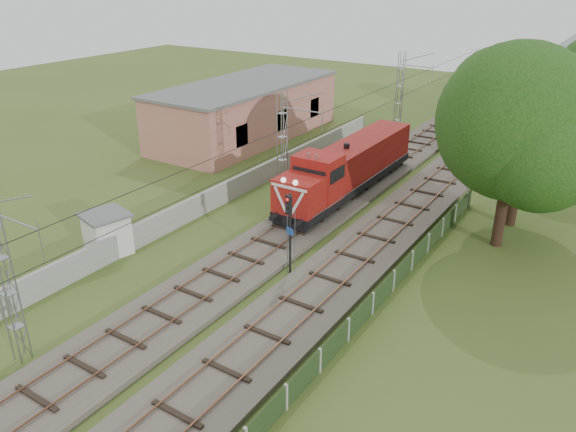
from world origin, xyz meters
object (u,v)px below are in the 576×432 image
Objects in this scene: locomotive at (348,167)px; coach_rake at (561,61)px; signal_post at (289,221)px; relay_hut at (107,233)px.

coach_rake is at bearing 84.98° from locomotive.
locomotive is 0.18× the size of coach_rake.
relay_hut is at bearing -160.82° from signal_post.
signal_post reaches higher than locomotive.
signal_post is (2.69, -11.96, 1.08)m from locomotive.
signal_post is at bearing 19.18° from relay_hut.
coach_rake reaches higher than relay_hut.
locomotive is at bearing -95.02° from coach_rake.
locomotive is 57.17m from coach_rake.
signal_post is at bearing -77.33° from locomotive.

